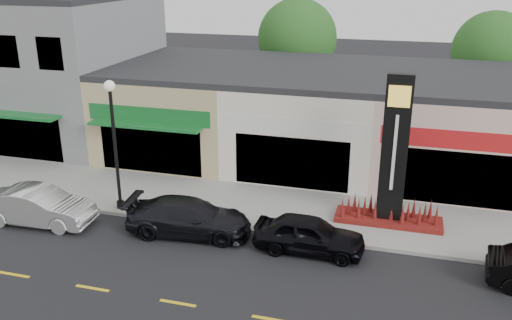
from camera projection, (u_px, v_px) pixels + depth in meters
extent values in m
plane|color=black|center=(293.00, 268.00, 18.76)|extent=(120.00, 120.00, 0.00)
cube|color=gray|center=(315.00, 213.00, 22.66)|extent=(52.00, 4.30, 0.15)
cube|color=gray|center=(304.00, 238.00, 20.63)|extent=(52.00, 0.20, 0.15)
cube|color=slate|center=(40.00, 68.00, 32.35)|extent=(12.00, 10.00, 8.00)
cube|color=black|center=(7.00, 51.00, 26.75)|extent=(1.40, 0.10, 1.60)
cube|color=black|center=(50.00, 54.00, 26.11)|extent=(1.40, 0.10, 1.60)
cube|color=tan|center=(189.00, 107.00, 30.54)|extent=(7.00, 10.00, 4.50)
cube|color=#262628|center=(187.00, 65.00, 29.71)|extent=(7.00, 10.00, 0.30)
cube|color=black|center=(151.00, 149.00, 26.36)|extent=(5.25, 0.10, 2.40)
cube|color=#166529|center=(148.00, 115.00, 25.77)|extent=(6.30, 0.12, 0.80)
cube|color=#166529|center=(145.00, 126.00, 25.50)|extent=(5.60, 0.90, 0.12)
cube|color=silver|center=(311.00, 116.00, 28.75)|extent=(7.00, 10.00, 4.50)
cube|color=#262628|center=(313.00, 71.00, 27.92)|extent=(7.00, 10.00, 0.30)
cube|color=black|center=(291.00, 162.00, 24.57)|extent=(5.25, 0.10, 2.40)
cube|color=silver|center=(292.00, 127.00, 23.99)|extent=(6.30, 0.12, 0.80)
cube|color=beige|center=(450.00, 126.00, 26.97)|extent=(7.00, 10.00, 4.50)
cube|color=#262628|center=(456.00, 79.00, 26.14)|extent=(7.00, 10.00, 0.30)
cube|color=black|center=(454.00, 178.00, 22.79)|extent=(5.25, 0.10, 2.40)
cube|color=red|center=(459.00, 140.00, 22.20)|extent=(6.30, 0.12, 0.80)
cylinder|color=#382619|center=(296.00, 93.00, 36.85)|extent=(0.36, 0.36, 3.15)
sphere|color=#285A1C|center=(297.00, 38.00, 35.59)|extent=(5.20, 5.20, 5.20)
cylinder|color=#382619|center=(484.00, 106.00, 33.82)|extent=(0.36, 0.36, 2.97)
sphere|color=#285A1C|center=(492.00, 51.00, 32.65)|extent=(4.80, 4.80, 4.80)
cylinder|color=black|center=(121.00, 204.00, 22.95)|extent=(0.32, 0.32, 0.30)
cylinder|color=black|center=(115.00, 149.00, 22.09)|extent=(0.14, 0.14, 5.00)
sphere|color=silver|center=(109.00, 86.00, 21.19)|extent=(0.44, 0.44, 0.44)
cube|color=#58150F|center=(388.00, 220.00, 21.70)|extent=(4.20, 1.30, 0.20)
cube|color=black|center=(394.00, 151.00, 20.70)|extent=(1.00, 0.40, 6.00)
cube|color=yellow|center=(399.00, 96.00, 19.74)|extent=(0.80, 0.05, 0.80)
cube|color=silver|center=(394.00, 153.00, 20.50)|extent=(0.12, 0.04, 3.00)
imported|color=silver|center=(38.00, 206.00, 21.70)|extent=(1.80, 4.61, 1.49)
imported|color=black|center=(189.00, 217.00, 20.88)|extent=(2.44, 5.01, 1.40)
imported|color=black|center=(309.00, 234.00, 19.60)|extent=(1.67, 4.04, 1.37)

